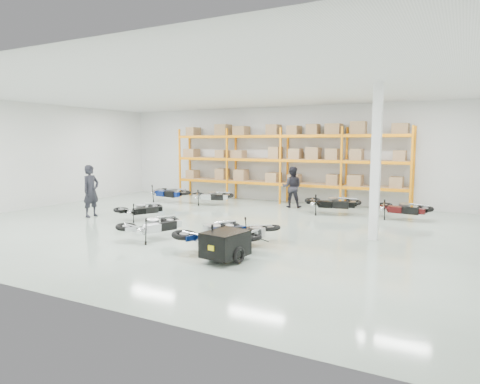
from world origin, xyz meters
The scene contains 14 objects.
room centered at (0.00, 0.00, 2.25)m, with size 18.00×18.00×18.00m.
pallet_rack centered at (0.00, 6.45, 2.26)m, with size 11.28×0.98×3.62m.
structural_column centered at (5.20, 0.50, 2.25)m, with size 0.25×0.25×4.50m, color white.
moto_blue_centre centered at (1.68, -2.66, 0.58)m, with size 0.85×1.90×1.16m, color #061645, non-canonical shape.
moto_silver_left centered at (-0.50, -2.49, 0.53)m, with size 0.78×1.75×1.07m, color silver, non-canonical shape.
moto_black_far_left centered at (-2.97, -0.15, 0.49)m, with size 0.71×1.60×0.98m, color black, non-canonical shape.
moto_touring_right centered at (2.51, -1.91, 0.51)m, with size 0.73×1.65×1.01m, color black, non-canonical shape.
trailer centered at (2.51, -3.50, 0.42)m, with size 0.97×1.75×0.72m.
moto_back_a centered at (-4.89, 4.09, 0.59)m, with size 0.85×1.92×1.17m, color navy, non-canonical shape.
moto_back_b centered at (-2.63, 4.25, 0.52)m, with size 0.75×1.69×1.04m, color #AEB4B8, non-canonical shape.
moto_back_c centered at (2.90, 4.28, 0.58)m, with size 0.85×1.91×1.17m, color black, non-canonical shape.
moto_back_d centered at (5.53, 4.32, 0.54)m, with size 0.78×1.76×1.08m, color #3E0C0D, non-canonical shape.
person_left centered at (-5.07, -0.50, 0.99)m, with size 0.72×0.47×1.98m, color black.
person_back centered at (0.86, 5.25, 0.89)m, with size 0.87×0.68×1.79m, color black.
Camera 1 is at (7.44, -12.14, 2.83)m, focal length 32.00 mm.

